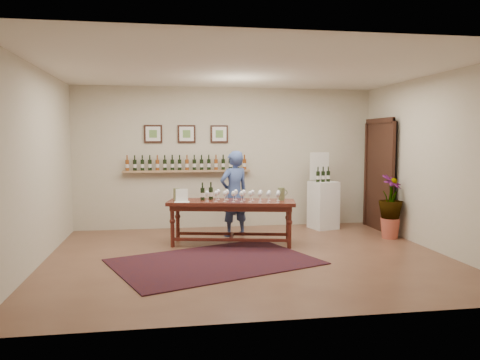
{
  "coord_description": "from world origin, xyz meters",
  "views": [
    {
      "loc": [
        -1.23,
        -6.83,
        1.78
      ],
      "look_at": [
        0.0,
        0.8,
        1.1
      ],
      "focal_mm": 35.0,
      "sensor_mm": 36.0,
      "label": 1
    }
  ],
  "objects": [
    {
      "name": "person",
      "position": [
        0.01,
        1.56,
        0.78
      ],
      "size": [
        0.67,
        0.56,
        1.57
      ],
      "primitive_type": "imported",
      "rotation": [
        0.0,
        0.0,
        3.53
      ],
      "color": "#374B83",
      "rests_on": "ground"
    },
    {
      "name": "rug",
      "position": [
        -0.54,
        -0.22,
        0.01
      ],
      "size": [
        3.26,
        2.73,
        0.01
      ],
      "primitive_type": "cube",
      "rotation": [
        0.0,
        0.0,
        0.37
      ],
      "color": "#4F180E",
      "rests_on": "ground"
    },
    {
      "name": "table_glasses",
      "position": [
        0.05,
        0.79,
        0.84
      ],
      "size": [
        1.38,
        0.71,
        0.19
      ],
      "primitive_type": null,
      "rotation": [
        0.0,
        0.0,
        -0.31
      ],
      "color": "white",
      "rests_on": "tasting_table"
    },
    {
      "name": "info_sign",
      "position": [
        1.82,
        2.12,
        1.24
      ],
      "size": [
        0.43,
        0.13,
        0.6
      ],
      "primitive_type": "cube",
      "rotation": [
        0.0,
        0.0,
        0.26
      ],
      "color": "white",
      "rests_on": "display_pedestal"
    },
    {
      "name": "display_pedestal",
      "position": [
        1.87,
        2.0,
        0.47
      ],
      "size": [
        0.58,
        0.58,
        0.94
      ],
      "primitive_type": "cube",
      "rotation": [
        0.0,
        0.0,
        0.26
      ],
      "color": "white",
      "rests_on": "ground"
    },
    {
      "name": "ground",
      "position": [
        0.0,
        0.0,
        0.0
      ],
      "size": [
        6.0,
        6.0,
        0.0
      ],
      "primitive_type": "plane",
      "color": "brown",
      "rests_on": "ground"
    },
    {
      "name": "tasting_table",
      "position": [
        -0.13,
        0.87,
        0.64
      ],
      "size": [
        2.2,
        1.1,
        0.75
      ],
      "rotation": [
        0.0,
        0.0,
        -0.21
      ],
      "color": "#4B1B12",
      "rests_on": "ground"
    },
    {
      "name": "potted_plant",
      "position": [
        2.75,
        0.92,
        0.58
      ],
      "size": [
        0.74,
        0.74,
        0.99
      ],
      "rotation": [
        0.0,
        0.0,
        0.71
      ],
      "color": "#B14F3B",
      "rests_on": "ground"
    },
    {
      "name": "table_bottles",
      "position": [
        -0.53,
        1.04,
        0.91
      ],
      "size": [
        0.34,
        0.24,
        0.33
      ],
      "primitive_type": null,
      "rotation": [
        0.0,
        0.0,
        -0.22
      ],
      "color": "black",
      "rests_on": "tasting_table"
    },
    {
      "name": "pitcher_right",
      "position": [
        0.7,
        0.79,
        0.86
      ],
      "size": [
        0.17,
        0.17,
        0.22
      ],
      "primitive_type": null,
      "rotation": [
        0.0,
        0.0,
        -0.23
      ],
      "color": "#676F45",
      "rests_on": "tasting_table"
    },
    {
      "name": "menu_card",
      "position": [
        -0.96,
        0.83,
        0.86
      ],
      "size": [
        0.25,
        0.2,
        0.22
      ],
      "primitive_type": "cube",
      "rotation": [
        0.0,
        0.0,
        -0.09
      ],
      "color": "white",
      "rests_on": "tasting_table"
    },
    {
      "name": "room_shell",
      "position": [
        2.11,
        1.86,
        1.12
      ],
      "size": [
        6.0,
        6.0,
        6.0
      ],
      "color": "beige",
      "rests_on": "ground"
    },
    {
      "name": "pedestal_bottles",
      "position": [
        1.84,
        1.94,
        1.08
      ],
      "size": [
        0.29,
        0.15,
        0.28
      ],
      "primitive_type": null,
      "rotation": [
        0.0,
        0.0,
        0.26
      ],
      "color": "black",
      "rests_on": "display_pedestal"
    },
    {
      "name": "pitcher_left",
      "position": [
        -1.04,
        1.09,
        0.85
      ],
      "size": [
        0.14,
        0.14,
        0.2
      ],
      "primitive_type": null,
      "rotation": [
        0.0,
        0.0,
        -0.07
      ],
      "color": "#676F45",
      "rests_on": "tasting_table"
    }
  ]
}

